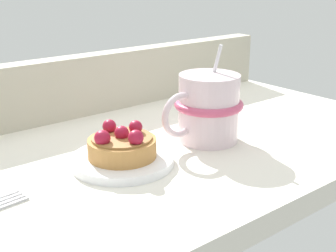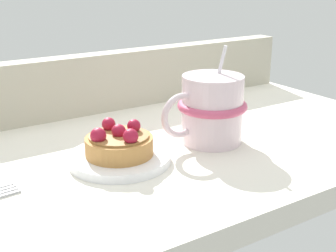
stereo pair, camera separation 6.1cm
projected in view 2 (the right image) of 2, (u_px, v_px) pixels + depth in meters
ground_plane at (128, 164)px, 62.23cm from camera, size 89.31×43.06×3.04cm
window_rail_back at (70, 87)px, 75.79cm from camera, size 87.53×3.55×9.82cm
dessert_plate at (120, 159)px, 58.69cm from camera, size 12.95×12.95×1.08cm
raspberry_tart at (119, 143)px, 57.97cm from camera, size 8.55×8.55×4.22cm
coffee_mug at (211, 109)px, 64.17cm from camera, size 13.16×9.70×13.49cm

